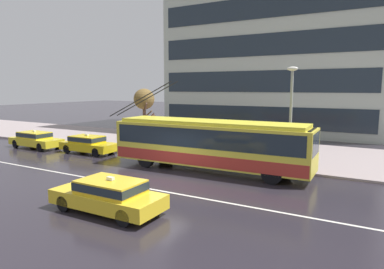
% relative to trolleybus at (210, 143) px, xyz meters
% --- Properties ---
extents(ground_plane, '(160.00, 160.00, 0.00)m').
position_rel_trolleybus_xyz_m(ground_plane, '(-1.17, -3.42, -1.59)').
color(ground_plane, '#262229').
extents(sidewalk_slab, '(80.00, 10.00, 0.14)m').
position_rel_trolleybus_xyz_m(sidewalk_slab, '(-1.17, 6.60, -1.52)').
color(sidewalk_slab, gray).
rests_on(sidewalk_slab, ground_plane).
extents(lane_centre_line, '(72.00, 0.14, 0.01)m').
position_rel_trolleybus_xyz_m(lane_centre_line, '(-1.17, -4.62, -1.59)').
color(lane_centre_line, silver).
rests_on(lane_centre_line, ground_plane).
extents(trolleybus, '(12.88, 2.72, 5.14)m').
position_rel_trolleybus_xyz_m(trolleybus, '(0.00, 0.00, 0.00)').
color(trolleybus, yellow).
rests_on(trolleybus, ground_plane).
extents(taxi_oncoming_near, '(4.53, 1.84, 1.39)m').
position_rel_trolleybus_xyz_m(taxi_oncoming_near, '(-0.48, -7.76, -0.89)').
color(taxi_oncoming_near, yellow).
rests_on(taxi_oncoming_near, ground_plane).
extents(taxi_far_behind, '(4.70, 1.82, 1.39)m').
position_rel_trolleybus_xyz_m(taxi_far_behind, '(-15.33, -0.14, -0.89)').
color(taxi_far_behind, yellow).
rests_on(taxi_far_behind, ground_plane).
extents(taxi_queued_behind_bus, '(4.33, 1.81, 1.39)m').
position_rel_trolleybus_xyz_m(taxi_queued_behind_bus, '(-10.04, 0.34, -0.89)').
color(taxi_queued_behind_bus, yellow).
rests_on(taxi_queued_behind_bus, ground_plane).
extents(pedestrian_at_shelter, '(1.29, 1.29, 2.08)m').
position_rel_trolleybus_xyz_m(pedestrian_at_shelter, '(-2.98, 3.66, 0.17)').
color(pedestrian_at_shelter, '#291928').
rests_on(pedestrian_at_shelter, sidewalk_slab).
extents(pedestrian_approaching_curb, '(1.25, 1.25, 1.98)m').
position_rel_trolleybus_xyz_m(pedestrian_approaching_curb, '(-0.61, 3.10, 0.08)').
color(pedestrian_approaching_curb, '#5D5450').
rests_on(pedestrian_approaching_curb, sidewalk_slab).
extents(pedestrian_walking_past, '(0.42, 0.42, 1.63)m').
position_rel_trolleybus_xyz_m(pedestrian_walking_past, '(4.48, 3.31, -0.49)').
color(pedestrian_walking_past, black).
rests_on(pedestrian_walking_past, sidewalk_slab).
extents(street_lamp, '(0.60, 0.32, 5.77)m').
position_rel_trolleybus_xyz_m(street_lamp, '(4.00, 2.19, 2.02)').
color(street_lamp, gray).
rests_on(street_lamp, sidewalk_slab).
extents(street_tree_bare, '(1.73, 1.65, 4.53)m').
position_rel_trolleybus_xyz_m(street_tree_bare, '(-7.77, 4.13, 2.15)').
color(street_tree_bare, brown).
rests_on(street_tree_bare, sidewalk_slab).
extents(office_tower_corner_left, '(22.38, 12.98, 24.59)m').
position_rel_trolleybus_xyz_m(office_tower_corner_left, '(-2.04, 21.15, 10.71)').
color(office_tower_corner_left, '#AEB8AC').
rests_on(office_tower_corner_left, ground_plane).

